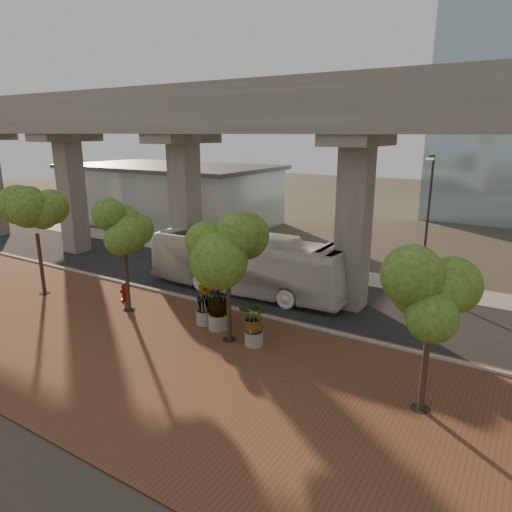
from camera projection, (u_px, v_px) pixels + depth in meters
The scene contains 18 objects.
ground at pixel (243, 298), 27.66m from camera, with size 160.00×160.00×0.00m, color #3D392C.
brick_plaza at pixel (148, 348), 21.09m from camera, with size 70.00×13.00×0.06m, color brown.
asphalt_road at pixel (260, 288), 29.30m from camera, with size 90.00×8.00×0.04m, color black.
curb_strip at pixel (224, 307), 26.00m from camera, with size 70.00×0.25×0.16m, color gray.
far_sidewalk at pixel (299, 267), 33.81m from camera, with size 90.00×3.00×0.06m, color gray.
transit_viaduct at pixel (260, 174), 27.40m from camera, with size 72.00×5.60×12.40m.
station_pavilion at pixel (171, 193), 50.11m from camera, with size 23.00×13.00×6.30m.
transit_bus at pixel (247, 264), 28.18m from camera, with size 3.07×13.06×3.64m, color silver.
fire_hydrant at pixel (125, 292), 26.86m from camera, with size 0.57×0.51×1.14m.
planter_front at pixel (254, 319), 21.04m from camera, with size 1.95×1.95×2.14m.
planter_right at pixel (218, 299), 22.73m from camera, with size 2.46×2.46×2.63m.
planter_left at pixel (205, 298), 23.41m from camera, with size 2.10×2.10×2.31m.
street_tree_far_west at pixel (35, 217), 26.92m from camera, with size 3.59×3.59×6.48m.
street_tree_near_west at pixel (123, 228), 24.35m from camera, with size 3.07×3.07×6.12m.
street_tree_near_east at pixel (228, 245), 20.71m from camera, with size 4.20×4.20×6.59m.
street_tree_far_east at pixel (432, 298), 15.32m from camera, with size 3.74×3.74×5.97m.
streetlamp_west at pixel (188, 195), 35.11m from camera, with size 0.43×1.25×8.60m.
streetlamp_east at pixel (428, 215), 27.33m from camera, with size 0.42×1.22×8.39m.
Camera 1 is at (14.36, -21.73, 9.67)m, focal length 32.00 mm.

